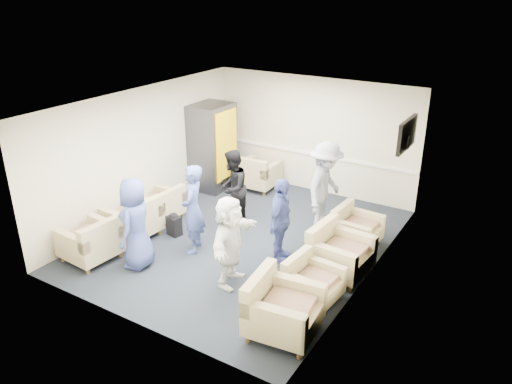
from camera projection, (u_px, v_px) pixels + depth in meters
The scene contains 25 objects.
floor at pixel (244, 239), 9.73m from camera, with size 6.00×6.00×0.00m, color black.
ceiling at pixel (242, 103), 8.68m from camera, with size 6.00×6.00×0.00m, color white.
back_wall at pixel (313, 135), 11.56m from camera, with size 5.00×0.02×2.70m, color beige.
front_wall at pixel (125, 242), 6.85m from camera, with size 5.00×0.02×2.70m, color beige.
left_wall at pixel (143, 152), 10.41m from camera, with size 0.02×6.00×2.70m, color beige.
right_wall at pixel (374, 204), 8.00m from camera, with size 0.02×6.00×2.70m, color beige.
chair_rail at pixel (312, 154), 11.72m from camera, with size 4.98×0.04×0.06m, color white.
tv at pixel (407, 134), 9.17m from camera, with size 0.10×1.00×0.58m.
armchair_left_near at pixel (92, 243), 8.88m from camera, with size 0.95×0.95×0.71m.
armchair_left_mid at pixel (134, 221), 9.68m from camera, with size 0.94×0.94×0.71m.
armchair_left_far at pixel (162, 206), 10.43m from camera, with size 0.80×0.80×0.63m.
armchair_right_near at pixel (280, 310), 7.02m from camera, with size 1.05×1.05×0.76m.
armchair_right_midnear at pixel (311, 283), 7.79m from camera, with size 0.82×0.82×0.61m.
armchair_right_midfar at pixel (337, 254), 8.49m from camera, with size 0.99×0.99×0.74m.
armchair_right_far at pixel (354, 229), 9.45m from camera, with size 0.84×0.84×0.63m.
armchair_corner at pixel (257, 175), 11.98m from camera, with size 0.92×0.92×0.71m.
vending_machine at pixel (213, 147), 11.82m from camera, with size 0.83×0.97×2.05m.
backpack at pixel (174, 224), 9.82m from camera, with size 0.31×0.25×0.48m.
pillow at pixel (91, 234), 8.82m from camera, with size 0.43×0.33×0.12m, color silver.
person_front_left at pixel (136, 223), 8.55m from camera, with size 0.80×0.52×1.64m, color #3D4D94.
person_mid_left at pixel (193, 209), 9.03m from camera, with size 0.61×0.40×1.68m, color #3D4D94.
person_back_left at pixel (233, 188), 10.10m from camera, with size 0.76×0.60×1.57m, color black.
person_back_right at pixel (325, 187), 9.78m from camera, with size 1.19×0.68×1.84m, color beige.
person_mid_right at pixel (281, 221), 8.72m from camera, with size 0.92×0.38×1.57m, color #3D4D94.
person_front_right at pixel (230, 241), 8.05m from camera, with size 1.44×0.46×1.55m, color white.
Camera 1 is at (4.70, -7.20, 4.66)m, focal length 35.00 mm.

